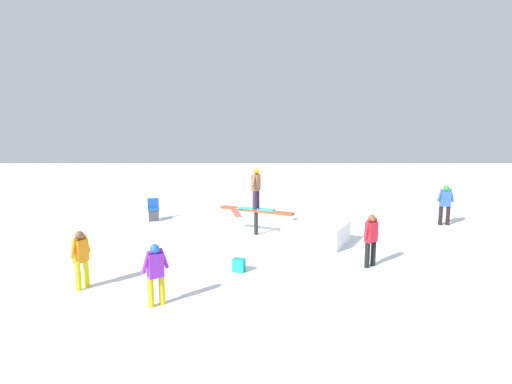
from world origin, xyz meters
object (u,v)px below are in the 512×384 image
(rail_feature, at_px, (256,213))
(bystander_orange, at_px, (81,257))
(bystander_purple, at_px, (156,271))
(bystander_blue, at_px, (445,203))
(backpack_on_snow, at_px, (239,265))
(loose_snowboard_coral, at_px, (236,213))
(folding_chair, at_px, (153,210))
(bystander_red, at_px, (371,238))
(main_rider_on_rail, at_px, (256,189))

(rail_feature, xyz_separation_m, bystander_orange, (3.97, 4.75, -0.01))
(bystander_purple, relative_size, bystander_blue, 0.86)
(bystander_purple, bearing_deg, backpack_on_snow, 14.44)
(loose_snowboard_coral, bearing_deg, bystander_blue, -115.33)
(bystander_blue, height_order, folding_chair, bystander_blue)
(bystander_purple, bearing_deg, rail_feature, 33.27)
(loose_snowboard_coral, distance_m, folding_chair, 3.51)
(bystander_blue, xyz_separation_m, backpack_on_snow, (7.62, 5.04, -0.69))
(bystander_red, distance_m, loose_snowboard_coral, 7.83)
(bystander_blue, height_order, backpack_on_snow, bystander_blue)
(rail_feature, bearing_deg, bystander_orange, 78.78)
(rail_feature, relative_size, bystander_orange, 1.90)
(rail_feature, bearing_deg, folding_chair, 0.03)
(backpack_on_snow, bearing_deg, bystander_purple, 68.21)
(rail_feature, relative_size, folding_chair, 2.91)
(rail_feature, height_order, bystander_orange, bystander_orange)
(bystander_red, height_order, bystander_purple, bystander_red)
(bystander_orange, height_order, backpack_on_snow, bystander_orange)
(main_rider_on_rail, relative_size, loose_snowboard_coral, 0.93)
(bystander_purple, distance_m, backpack_on_snow, 2.63)
(bystander_purple, height_order, bystander_orange, bystander_orange)
(rail_feature, bearing_deg, loose_snowboard_coral, -47.70)
(bystander_purple, xyz_separation_m, loose_snowboard_coral, (-1.22, -9.14, -0.72))
(rail_feature, height_order, loose_snowboard_coral, rail_feature)
(bystander_red, height_order, folding_chair, bystander_red)
(bystander_blue, relative_size, backpack_on_snow, 4.50)
(rail_feature, distance_m, bystander_blue, 7.30)
(bystander_red, relative_size, bystander_blue, 0.92)
(bystander_orange, height_order, folding_chair, bystander_orange)
(folding_chair, xyz_separation_m, backpack_on_snow, (-3.65, 5.89, -0.24))
(loose_snowboard_coral, bearing_deg, main_rider_on_rail, -177.08)
(rail_feature, relative_size, loose_snowboard_coral, 1.67)
(bystander_blue, relative_size, loose_snowboard_coral, 1.00)
(main_rider_on_rail, relative_size, backpack_on_snow, 4.20)
(rail_feature, bearing_deg, backpack_on_snow, 111.67)
(bystander_purple, height_order, folding_chair, bystander_purple)
(bystander_purple, relative_size, loose_snowboard_coral, 0.85)
(rail_feature, height_order, bystander_blue, bystander_blue)
(loose_snowboard_coral, height_order, backpack_on_snow, backpack_on_snow)
(main_rider_on_rail, xyz_separation_m, bystander_blue, (-7.17, -1.40, -0.75))
(bystander_blue, distance_m, loose_snowboard_coral, 8.33)
(main_rider_on_rail, xyz_separation_m, bystander_purple, (2.06, 5.65, -0.88))
(bystander_red, xyz_separation_m, folding_chair, (7.11, -5.53, -0.38))
(bystander_purple, xyz_separation_m, bystander_blue, (-9.23, -7.04, 0.13))
(loose_snowboard_coral, bearing_deg, bystander_red, -161.04)
(folding_chair, bearing_deg, bystander_red, -53.76)
(folding_chair, bearing_deg, bystander_blue, -20.20)
(bystander_purple, height_order, loose_snowboard_coral, bystander_purple)
(bystander_orange, bearing_deg, loose_snowboard_coral, 0.85)
(main_rider_on_rail, bearing_deg, rail_feature, 0.00)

